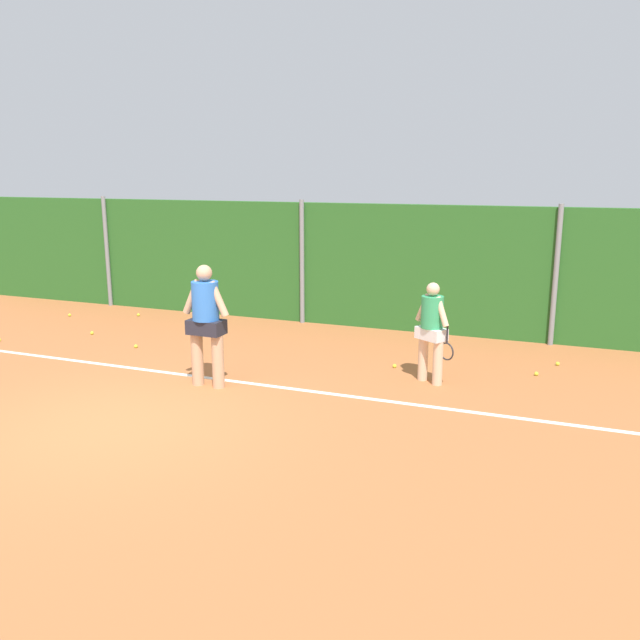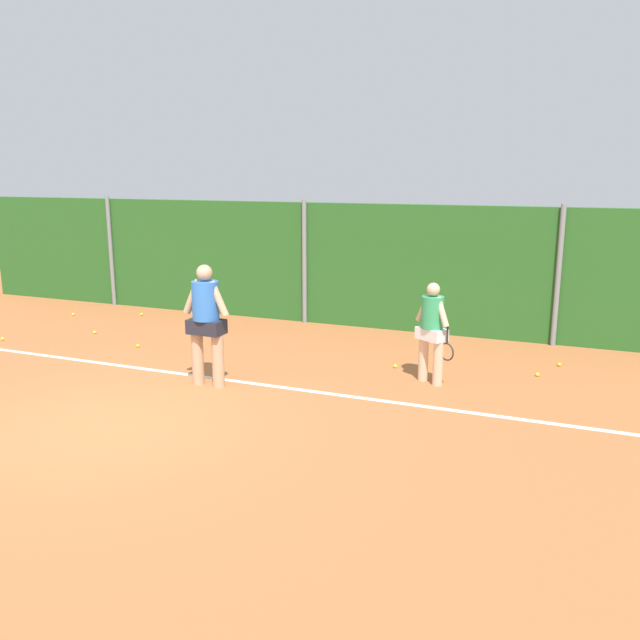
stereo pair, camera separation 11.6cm
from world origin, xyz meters
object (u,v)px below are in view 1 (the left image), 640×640
tennis_ball_1 (558,364)px  tennis_ball_4 (214,337)px  player_midcourt (432,327)px  tennis_ball_6 (536,374)px  tennis_ball_2 (92,333)px  tennis_ball_7 (138,315)px  player_foreground_near (206,319)px  tennis_ball_3 (395,366)px  tennis_ball_5 (70,315)px  tennis_ball_9 (136,346)px

tennis_ball_1 → tennis_ball_4: 6.49m
player_midcourt → tennis_ball_6: size_ratio=24.17×
tennis_ball_2 → tennis_ball_6: size_ratio=1.00×
tennis_ball_7 → tennis_ball_6: bearing=-8.8°
player_foreground_near → tennis_ball_4: size_ratio=28.69×
tennis_ball_3 → tennis_ball_6: bearing=10.4°
tennis_ball_3 → tennis_ball_5: bearing=171.6°
tennis_ball_1 → tennis_ball_9: same height
tennis_ball_4 → tennis_ball_2: bearing=-165.2°
tennis_ball_3 → tennis_ball_7: same height
tennis_ball_5 → tennis_ball_9: bearing=-28.9°
tennis_ball_3 → tennis_ball_2: bearing=-179.9°
tennis_ball_2 → tennis_ball_5: same height
tennis_ball_9 → tennis_ball_4: bearing=50.2°
tennis_ball_5 → tennis_ball_9: size_ratio=1.00×
player_midcourt → tennis_ball_3: (-0.72, 0.55, -0.86)m
tennis_ball_4 → tennis_ball_7: same height
player_foreground_near → tennis_ball_2: (-3.92, 1.97, -1.03)m
tennis_ball_5 → tennis_ball_4: bearing=-7.5°
player_foreground_near → tennis_ball_3: size_ratio=28.69×
tennis_ball_6 → player_foreground_near: bearing=-153.1°
tennis_ball_6 → tennis_ball_9: same height
player_foreground_near → tennis_ball_9: 3.01m
player_foreground_near → tennis_ball_2: player_foreground_near is taller
player_foreground_near → tennis_ball_5: (-5.57, 3.16, -1.03)m
tennis_ball_6 → tennis_ball_3: bearing=-169.6°
tennis_ball_3 → tennis_ball_7: 6.79m
tennis_ball_2 → tennis_ball_7: size_ratio=1.00×
tennis_ball_5 → tennis_ball_9: (3.13, -1.73, 0.00)m
tennis_ball_2 → tennis_ball_3: (6.37, 0.01, 0.00)m
tennis_ball_5 → tennis_ball_7: same height
player_midcourt → tennis_ball_5: bearing=-160.4°
tennis_ball_1 → tennis_ball_9: bearing=-167.2°
tennis_ball_5 → tennis_ball_2: bearing=-35.9°
tennis_ball_2 → tennis_ball_3: same height
tennis_ball_9 → tennis_ball_5: bearing=151.1°
player_foreground_near → tennis_ball_2: bearing=154.4°
player_midcourt → tennis_ball_7: size_ratio=24.17×
tennis_ball_2 → tennis_ball_5: 2.04m
tennis_ball_4 → player_midcourt: bearing=-14.5°
player_midcourt → tennis_ball_7: bearing=-166.9°
player_midcourt → tennis_ball_4: size_ratio=24.17×
player_midcourt → tennis_ball_3: player_midcourt is taller
tennis_ball_6 → tennis_ball_7: bearing=171.2°
tennis_ball_6 → tennis_ball_7: 8.93m
player_foreground_near → tennis_ball_1: bearing=33.0°
tennis_ball_3 → tennis_ball_9: size_ratio=1.00×
tennis_ball_3 → tennis_ball_4: bearing=170.6°
tennis_ball_5 → tennis_ball_6: size_ratio=1.00×
player_midcourt → tennis_ball_3: 1.25m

